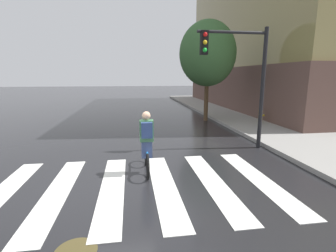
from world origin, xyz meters
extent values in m
plane|color=black|center=(0.00, 0.00, 0.00)|extent=(120.00, 120.00, 0.00)
cube|color=silver|center=(-2.24, 0.00, 0.01)|extent=(0.55, 3.99, 0.01)
cube|color=silver|center=(-1.02, 0.00, 0.01)|extent=(0.55, 3.99, 0.01)
cube|color=silver|center=(0.20, 0.00, 0.01)|extent=(0.55, 3.99, 0.01)
cube|color=silver|center=(1.42, 0.00, 0.01)|extent=(0.55, 3.99, 0.01)
cube|color=silver|center=(2.64, 0.00, 0.01)|extent=(0.55, 3.99, 0.01)
cube|color=silver|center=(3.86, 0.00, 0.01)|extent=(0.55, 3.99, 0.01)
cylinder|color=#473D1E|center=(-0.20, -2.10, 0.00)|extent=(0.64, 0.64, 0.01)
torus|color=black|center=(1.07, 0.44, 0.33)|extent=(0.07, 0.66, 0.66)
torus|color=black|center=(1.08, 1.49, 0.33)|extent=(0.07, 0.66, 0.66)
cylinder|color=#1972BF|center=(1.08, 0.96, 0.61)|extent=(0.06, 0.89, 0.05)
cylinder|color=#1972BF|center=(1.07, 0.80, 0.68)|extent=(0.04, 0.04, 0.45)
cube|color=#384772|center=(1.07, 0.80, 0.73)|extent=(0.28, 0.20, 0.56)
cube|color=#3F724C|center=(1.07, 0.80, 1.18)|extent=(0.36, 0.25, 0.56)
sphere|color=tan|center=(1.07, 0.80, 1.58)|extent=(0.22, 0.22, 0.22)
cube|color=navy|center=(1.07, 0.62, 1.23)|extent=(0.28, 0.16, 0.40)
cylinder|color=black|center=(5.27, 2.64, 2.10)|extent=(0.14, 0.14, 4.20)
cylinder|color=black|center=(4.07, 2.64, 4.00)|extent=(2.40, 0.10, 0.10)
cube|color=black|center=(3.11, 2.64, 3.65)|extent=(0.24, 0.20, 0.76)
sphere|color=red|center=(3.11, 2.53, 3.89)|extent=(0.14, 0.14, 0.14)
sphere|color=gold|center=(3.11, 2.53, 3.65)|extent=(0.14, 0.14, 0.14)
sphere|color=green|center=(3.11, 2.53, 3.41)|extent=(0.14, 0.14, 0.14)
cylinder|color=gold|center=(7.54, 6.70, 0.47)|extent=(0.22, 0.22, 0.65)
sphere|color=gold|center=(7.54, 6.70, 0.84)|extent=(0.18, 0.18, 0.18)
cylinder|color=gold|center=(7.70, 6.70, 0.51)|extent=(0.12, 0.09, 0.09)
cylinder|color=#4C3823|center=(5.04, 8.42, 1.27)|extent=(0.24, 0.24, 2.55)
ellipsoid|color=#386033|center=(5.04, 8.42, 3.82)|extent=(3.17, 3.17, 3.65)
cube|color=brown|center=(17.35, 13.56, 1.60)|extent=(18.72, 19.38, 3.20)
camera|label=1|loc=(0.68, -5.56, 2.59)|focal=26.57mm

